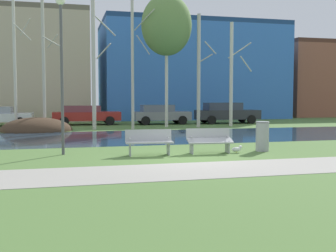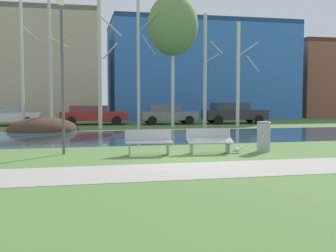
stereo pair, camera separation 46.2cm
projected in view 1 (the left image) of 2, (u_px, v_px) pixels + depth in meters
The scene contains 20 objects.
ground_plane at pixel (136, 132), 22.93m from camera, with size 120.00×120.00×0.00m, color #517538.
paved_path_strip at pixel (211, 169), 11.16m from camera, with size 60.00×2.47×0.01m, color #9E998E.
river_band at pixel (144, 137), 20.54m from camera, with size 80.00×7.58×0.01m, color #284256.
soil_mound at pixel (37, 131), 23.96m from camera, with size 4.15×3.26×1.60m, color #423021.
bench_left at pixel (149, 141), 13.90m from camera, with size 1.63×0.67×0.87m.
bench_right at pixel (209, 140), 14.42m from camera, with size 1.63×0.67×0.87m.
trash_bin at pixel (262, 136), 14.99m from camera, with size 0.50×0.50×1.09m.
seagull at pixel (237, 149), 14.55m from camera, with size 0.44×0.16×0.26m.
streetlamp at pixel (61, 49), 13.84m from camera, with size 0.32×0.32×5.38m.
birch_far_left at pixel (15, 63), 24.37m from camera, with size 1.08×1.92×7.79m.
birch_left at pixel (44, 54), 24.01m from camera, with size 1.18×1.93×8.97m.
birch_center_left at pixel (94, 57), 24.81m from camera, with size 1.47×2.40×8.71m.
birch_center at pixel (133, 58), 25.19m from camera, with size 1.48×2.43×8.59m.
birch_center_right at pixel (166, 25), 26.81m from camera, with size 3.32×3.32×8.68m.
birch_right at pixel (199, 70), 26.54m from camera, with size 1.31×2.09×7.34m.
birch_far_right at pixel (232, 73), 27.82m from camera, with size 1.58×2.82×7.03m.
parked_sedan_second_red at pixel (85, 114), 29.31m from camera, with size 4.76×2.05×1.38m.
parked_hatch_third_grey at pixel (160, 114), 30.00m from camera, with size 4.12×1.95×1.42m.
parked_wagon_fourth_dark at pixel (226, 112), 30.96m from camera, with size 4.77×1.96×1.57m.
building_blue_store at pixel (190, 71), 39.32m from camera, with size 16.84×8.88×8.89m.
Camera 1 is at (-3.81, -12.60, 1.97)m, focal length 43.77 mm.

